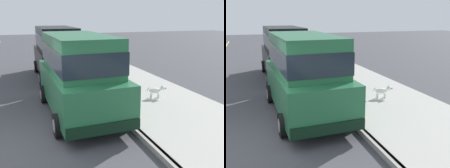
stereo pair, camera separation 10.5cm
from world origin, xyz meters
TOP-DOWN VIEW (x-y plane):
  - ground_plane at (0.00, 0.00)m, footprint 80.00×80.00m
  - curb at (3.20, 0.00)m, footprint 0.16×64.00m
  - sidewalk at (5.00, 0.00)m, footprint 3.60×64.00m
  - car_green_van at (2.12, 1.83)m, footprint 2.21×4.94m
  - car_black_van at (2.23, 7.34)m, footprint 2.16×4.91m
  - dog_white at (5.03, 2.02)m, footprint 0.75×0.29m

SIDE VIEW (x-z plane):
  - ground_plane at x=0.00m, z-range 0.00..0.00m
  - curb at x=3.20m, z-range 0.00..0.14m
  - sidewalk at x=5.00m, z-range 0.00..0.14m
  - dog_white at x=5.03m, z-range 0.18..0.67m
  - car_green_van at x=2.12m, z-range 0.13..2.65m
  - car_black_van at x=2.23m, z-range 0.13..2.65m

